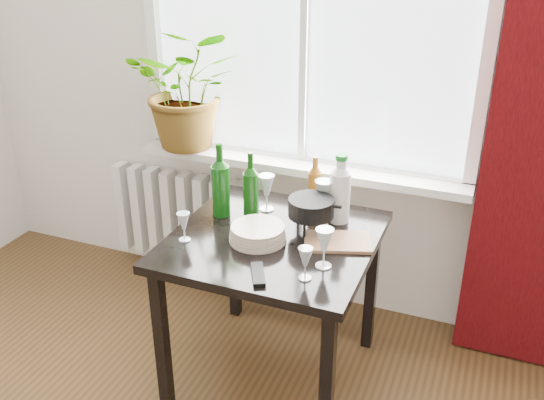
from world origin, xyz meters
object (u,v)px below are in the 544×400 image
at_px(table, 274,255).
at_px(wine_bottle_left, 220,179).
at_px(wineglass_far_right, 305,263).
at_px(wineglass_back_center, 323,200).
at_px(plate_stack, 258,233).
at_px(cutting_board, 338,242).
at_px(potted_plant, 189,88).
at_px(bottle_amber, 315,182).
at_px(fondue_pot, 311,215).
at_px(radiator, 178,216).
at_px(wineglass_back_left, 267,192).
at_px(wine_bottle_right, 251,184).
at_px(wineglass_front_left, 184,227).
at_px(tv_remote, 258,274).
at_px(cleaning_bottle, 340,187).
at_px(wineglass_front_right, 324,248).

distance_m(table, wine_bottle_left, 0.41).
bearing_deg(wine_bottle_left, wineglass_far_right, -35.01).
distance_m(wineglass_back_center, plate_stack, 0.35).
bearing_deg(wine_bottle_left, cutting_board, -6.29).
relative_size(potted_plant, wine_bottle_left, 1.84).
distance_m(potted_plant, bottle_amber, 0.88).
bearing_deg(bottle_amber, fondue_pot, -75.63).
distance_m(radiator, wineglass_back_left, 0.94).
xyz_separation_m(wineglass_far_right, fondue_pot, (-0.10, 0.37, 0.01)).
height_order(wine_bottle_left, wineglass_back_center, wine_bottle_left).
distance_m(radiator, wineglass_back_center, 1.17).
bearing_deg(plate_stack, wineglass_back_center, 55.15).
bearing_deg(wineglass_far_right, wine_bottle_right, 133.90).
relative_size(wine_bottle_right, wineglass_back_left, 1.72).
bearing_deg(fondue_pot, wine_bottle_right, 164.82).
bearing_deg(fondue_pot, wineglass_far_right, -80.71).
relative_size(wine_bottle_left, wineglass_back_left, 1.96).
distance_m(wineglass_front_left, tv_remote, 0.42).
relative_size(fondue_pot, cutting_board, 0.82).
distance_m(wineglass_back_left, cutting_board, 0.44).
height_order(wine_bottle_left, tv_remote, wine_bottle_left).
bearing_deg(wineglass_front_left, wineglass_back_center, 39.46).
xyz_separation_m(wine_bottle_left, cutting_board, (0.57, -0.06, -0.17)).
bearing_deg(tv_remote, cleaning_bottle, 47.11).
distance_m(wine_bottle_right, wineglass_back_center, 0.33).
height_order(radiator, wineglass_front_right, wineglass_front_right).
bearing_deg(wineglass_back_left, wine_bottle_left, -144.86).
distance_m(table, potted_plant, 1.07).
relative_size(wineglass_front_right, fondue_pot, 0.74).
height_order(potted_plant, cutting_board, potted_plant).
distance_m(cleaning_bottle, wineglass_far_right, 0.52).
bearing_deg(wine_bottle_right, potted_plant, 140.33).
bearing_deg(cutting_board, table, -170.73).
bearing_deg(wineglass_far_right, wineglass_back_left, 125.94).
bearing_deg(tv_remote, wine_bottle_left, 103.16).
relative_size(wineglass_back_center, tv_remote, 1.25).
bearing_deg(wineglass_back_center, wineglass_front_right, -72.19).
height_order(bottle_amber, wineglass_front_left, bottle_amber).
bearing_deg(fondue_pot, wineglass_front_right, -67.79).
xyz_separation_m(bottle_amber, tv_remote, (-0.01, -0.65, -0.12)).
bearing_deg(bottle_amber, cleaning_bottle, -32.98).
height_order(wineglass_front_left, tv_remote, wineglass_front_left).
bearing_deg(wineglass_back_left, radiator, 150.98).
xyz_separation_m(radiator, wineglass_front_right, (1.12, -0.78, 0.44)).
bearing_deg(wine_bottle_right, wine_bottle_left, -159.47).
bearing_deg(table, bottle_amber, 78.30).
xyz_separation_m(table, wine_bottle_right, (-0.17, 0.15, 0.24)).
bearing_deg(cleaning_bottle, wineglass_back_center, -165.78).
distance_m(potted_plant, wine_bottle_right, 0.76).
bearing_deg(wine_bottle_right, wineglass_back_left, 58.28).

